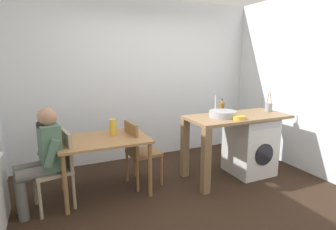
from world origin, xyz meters
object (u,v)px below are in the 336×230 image
(bottle_tall_green, at_px, (222,107))
(utensil_crock, at_px, (269,107))
(vase, at_px, (113,127))
(seated_person, at_px, (42,155))
(dining_table, at_px, (104,146))
(chair_opposite, at_px, (139,150))
(chair_person_seat, at_px, (59,165))
(washing_machine, at_px, (250,146))
(mixing_bowl, at_px, (238,117))

(bottle_tall_green, bearing_deg, utensil_crock, -16.03)
(vase, bearing_deg, seated_person, -165.86)
(dining_table, height_order, chair_opposite, chair_opposite)
(dining_table, distance_m, chair_opposite, 0.50)
(chair_opposite, relative_size, bottle_tall_green, 4.28)
(utensil_crock, bearing_deg, chair_opposite, 173.06)
(chair_person_seat, distance_m, washing_machine, 2.70)
(seated_person, distance_m, utensil_crock, 3.23)
(chair_person_seat, xyz_separation_m, utensil_crock, (3.06, -0.12, 0.48))
(chair_opposite, relative_size, vase, 4.22)
(chair_person_seat, bearing_deg, bottle_tall_green, -98.08)
(washing_machine, bearing_deg, mixing_bowl, -154.45)
(washing_machine, distance_m, utensil_crock, 0.67)
(chair_opposite, distance_m, seated_person, 1.20)
(chair_opposite, distance_m, bottle_tall_green, 1.41)
(seated_person, bearing_deg, bottle_tall_green, -97.56)
(seated_person, bearing_deg, chair_person_seat, -90.00)
(dining_table, distance_m, vase, 0.27)
(seated_person, distance_m, vase, 0.90)
(chair_person_seat, height_order, chair_opposite, same)
(seated_person, xyz_separation_m, utensil_crock, (3.22, -0.09, 0.32))
(washing_machine, relative_size, mixing_bowl, 4.88)
(chair_opposite, relative_size, utensil_crock, 3.00)
(chair_opposite, bearing_deg, vase, -106.74)
(seated_person, bearing_deg, vase, -86.11)
(mixing_bowl, distance_m, vase, 1.68)
(seated_person, height_order, bottle_tall_green, seated_person)
(dining_table, relative_size, chair_person_seat, 1.22)
(chair_opposite, xyz_separation_m, seated_person, (-1.18, -0.16, 0.16))
(mixing_bowl, bearing_deg, vase, 160.62)
(mixing_bowl, height_order, vase, mixing_bowl)
(chair_person_seat, bearing_deg, vase, -85.25)
(vase, bearing_deg, utensil_crock, -7.39)
(vase, bearing_deg, mixing_bowl, -19.38)
(dining_table, relative_size, seated_person, 0.92)
(seated_person, xyz_separation_m, washing_machine, (2.85, -0.14, -0.24))
(washing_machine, distance_m, mixing_bowl, 0.69)
(mixing_bowl, bearing_deg, dining_table, 165.23)
(washing_machine, distance_m, vase, 2.07)
(seated_person, xyz_separation_m, mixing_bowl, (2.44, -0.34, 0.28))
(chair_person_seat, xyz_separation_m, mixing_bowl, (2.28, -0.37, 0.44))
(chair_opposite, height_order, washing_machine, chair_opposite)
(chair_opposite, height_order, bottle_tall_green, bottle_tall_green)
(washing_machine, bearing_deg, utensil_crock, 8.10)
(chair_person_seat, xyz_separation_m, seated_person, (-0.16, -0.03, 0.16))
(seated_person, distance_m, bottle_tall_green, 2.52)
(chair_person_seat, relative_size, seated_person, 0.75)
(seated_person, xyz_separation_m, bottle_tall_green, (2.49, 0.12, 0.34))
(bottle_tall_green, xyz_separation_m, mixing_bowl, (-0.06, -0.46, -0.07))
(chair_person_seat, bearing_deg, mixing_bowl, -109.46)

